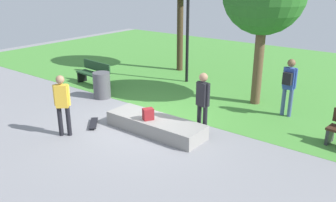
% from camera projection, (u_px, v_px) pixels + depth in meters
% --- Properties ---
extents(ground_plane, '(28.00, 28.00, 0.00)m').
position_uv_depth(ground_plane, '(147.00, 125.00, 10.20)').
color(ground_plane, gray).
extents(grass_lawn, '(26.60, 12.97, 0.01)m').
position_uv_depth(grass_lawn, '(256.00, 72.00, 15.81)').
color(grass_lawn, '#478C38').
rests_on(grass_lawn, ground_plane).
extents(concrete_ledge, '(2.88, 0.93, 0.39)m').
position_uv_depth(concrete_ledge, '(155.00, 125.00, 9.71)').
color(concrete_ledge, gray).
rests_on(concrete_ledge, ground_plane).
extents(backpack_on_ledge, '(0.31, 0.34, 0.32)m').
position_uv_depth(backpack_on_ledge, '(148.00, 114.00, 9.51)').
color(backpack_on_ledge, maroon).
rests_on(backpack_on_ledge, concrete_ledge).
extents(skater_performing_trick, '(0.37, 0.36, 1.68)m').
position_uv_depth(skater_performing_trick, '(62.00, 101.00, 9.22)').
color(skater_performing_trick, black).
rests_on(skater_performing_trick, ground_plane).
extents(skater_watching, '(0.42, 0.27, 1.73)m').
position_uv_depth(skater_watching, '(203.00, 99.00, 9.24)').
color(skater_watching, black).
rests_on(skater_watching, ground_plane).
extents(skateboard_by_ledge, '(0.70, 0.71, 0.08)m').
position_uv_depth(skateboard_by_ledge, '(94.00, 123.00, 10.16)').
color(skateboard_by_ledge, black).
rests_on(skateboard_by_ledge, ground_plane).
extents(skateboard_spare, '(0.80, 0.56, 0.08)m').
position_uv_depth(skateboard_spare, '(142.00, 115.00, 10.73)').
color(skateboard_spare, gold).
rests_on(skateboard_spare, ground_plane).
extents(park_bench_far_right, '(1.63, 0.60, 0.91)m').
position_uv_depth(park_bench_far_right, '(94.00, 73.00, 13.78)').
color(park_bench_far_right, '#1E4223').
rests_on(park_bench_far_right, ground_plane).
extents(lamp_post, '(0.28, 0.28, 4.65)m').
position_uv_depth(lamp_post, '(188.00, 11.00, 13.44)').
color(lamp_post, black).
rests_on(lamp_post, ground_plane).
extents(trash_bin, '(0.60, 0.60, 0.91)m').
position_uv_depth(trash_bin, '(102.00, 85.00, 12.33)').
color(trash_bin, '#4C4C51').
rests_on(trash_bin, ground_plane).
extents(pedestrian_with_backpack, '(0.43, 0.36, 1.78)m').
position_uv_depth(pedestrian_with_backpack, '(289.00, 82.00, 10.50)').
color(pedestrian_with_backpack, '#3F5184').
rests_on(pedestrian_with_backpack, ground_plane).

